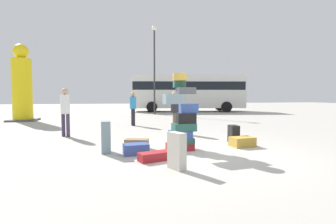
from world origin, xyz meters
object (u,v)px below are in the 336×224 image
person_passerby_in_red (133,106)px  yellow_dummy_statue (22,87)px  parked_bus (188,91)px  lamp_post (154,57)px  suitcase_slate_behind_tower (106,137)px  suitcase_tan_white_trunk (242,142)px  suitcase_cream_upright_blue (177,151)px  suitcase_maroon_right_side (155,156)px  suitcase_black_foreground_near (234,134)px  person_bearded_onlooker (65,108)px  suitcase_tower (182,119)px  person_tourist_with_camera (175,108)px  suitcase_navy_foreground_far (136,149)px  suitcase_brown_left_side (137,144)px

person_passerby_in_red → yellow_dummy_statue: (-5.76, 3.65, 0.95)m
parked_bus → lamp_post: bearing=-129.3°
suitcase_slate_behind_tower → parked_bus: 16.79m
suitcase_tan_white_trunk → suitcase_cream_upright_blue: (-2.29, -1.67, 0.22)m
person_passerby_in_red → yellow_dummy_statue: yellow_dummy_statue is taller
suitcase_maroon_right_side → lamp_post: size_ratio=0.11×
person_passerby_in_red → parked_bus: bearing=139.0°
suitcase_black_foreground_near → person_bearded_onlooker: 5.59m
suitcase_tower → suitcase_slate_behind_tower: bearing=177.5°
suitcase_maroon_right_side → parked_bus: parked_bus is taller
suitcase_cream_upright_blue → person_tourist_with_camera: 4.73m
suitcase_cream_upright_blue → person_bearded_onlooker: size_ratio=0.42×
suitcase_navy_foreground_far → person_bearded_onlooker: (-2.07, 3.17, 0.85)m
suitcase_tower → person_passerby_in_red: size_ratio=1.25×
suitcase_navy_foreground_far → lamp_post: 13.59m
yellow_dummy_statue → parked_bus: (11.45, 6.11, -0.05)m
suitcase_maroon_right_side → suitcase_black_foreground_near: 3.03m
person_tourist_with_camera → parked_bus: size_ratio=0.16×
suitcase_maroon_right_side → suitcase_slate_behind_tower: size_ratio=0.91×
suitcase_cream_upright_blue → person_tourist_with_camera: person_tourist_with_camera is taller
suitcase_black_foreground_near → parked_bus: bearing=83.3°
yellow_dummy_statue → lamp_post: bearing=21.9°
suitcase_cream_upright_blue → person_tourist_with_camera: bearing=51.2°
suitcase_tower → yellow_dummy_statue: bearing=125.2°
suitcase_tower → parked_bus: parked_bus is taller
suitcase_navy_foreground_far → suitcase_tan_white_trunk: bearing=0.3°
suitcase_brown_left_side → suitcase_tower: bearing=-1.0°
suitcase_slate_behind_tower → suitcase_tan_white_trunk: suitcase_slate_behind_tower is taller
suitcase_cream_upright_blue → person_passerby_in_red: size_ratio=0.45×
person_tourist_with_camera → suitcase_black_foreground_near: bearing=34.4°
person_bearded_onlooker → person_tourist_with_camera: person_bearded_onlooker is taller
suitcase_navy_foreground_far → parked_bus: 16.86m
person_passerby_in_red → suitcase_tower: bearing=-3.1°
suitcase_brown_left_side → lamp_post: size_ratio=0.09×
suitcase_brown_left_side → parked_bus: parked_bus is taller
person_bearded_onlooker → person_passerby_in_red: size_ratio=1.05×
suitcase_black_foreground_near → person_passerby_in_red: person_passerby_in_red is taller
suitcase_maroon_right_side → suitcase_tan_white_trunk: size_ratio=1.15×
suitcase_tower → suitcase_maroon_right_side: size_ratio=2.77×
suitcase_slate_behind_tower → parked_bus: parked_bus is taller
suitcase_tan_white_trunk → suitcase_black_foreground_near: size_ratio=1.19×
person_bearded_onlooker → person_tourist_with_camera: bearing=38.8°
parked_bus → suitcase_tower: bearing=-96.9°
person_tourist_with_camera → lamp_post: (0.87, 9.51, 3.29)m
suitcase_tower → person_tourist_with_camera: 2.98m
suitcase_slate_behind_tower → lamp_post: (3.33, 12.35, 3.83)m
suitcase_cream_upright_blue → person_passerby_in_red: person_passerby_in_red is taller
person_tourist_with_camera → yellow_dummy_statue: yellow_dummy_statue is taller
person_tourist_with_camera → person_bearded_onlooker: bearing=-82.9°
suitcase_brown_left_side → person_tourist_with_camera: (1.68, 2.56, 0.80)m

